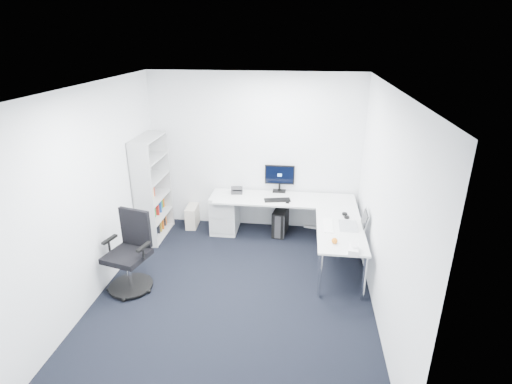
# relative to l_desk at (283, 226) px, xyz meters

# --- Properties ---
(ground) EXTENTS (4.20, 4.20, 0.00)m
(ground) POSITION_rel_l_desk_xyz_m (-0.55, -1.40, -0.34)
(ground) COLOR black
(ceiling) EXTENTS (4.20, 4.20, 0.00)m
(ceiling) POSITION_rel_l_desk_xyz_m (-0.55, -1.40, 2.36)
(ceiling) COLOR white
(wall_back) EXTENTS (3.60, 0.02, 2.70)m
(wall_back) POSITION_rel_l_desk_xyz_m (-0.55, 0.70, 1.01)
(wall_back) COLOR white
(wall_back) RESTS_ON ground
(wall_front) EXTENTS (3.60, 0.02, 2.70)m
(wall_front) POSITION_rel_l_desk_xyz_m (-0.55, -3.50, 1.01)
(wall_front) COLOR white
(wall_front) RESTS_ON ground
(wall_left) EXTENTS (0.02, 4.20, 2.70)m
(wall_left) POSITION_rel_l_desk_xyz_m (-2.35, -1.40, 1.01)
(wall_left) COLOR white
(wall_left) RESTS_ON ground
(wall_right) EXTENTS (0.02, 4.20, 2.70)m
(wall_right) POSITION_rel_l_desk_xyz_m (1.25, -1.40, 1.01)
(wall_right) COLOR white
(wall_right) RESTS_ON ground
(l_desk) EXTENTS (2.34, 1.31, 0.68)m
(l_desk) POSITION_rel_l_desk_xyz_m (0.00, 0.00, 0.00)
(l_desk) COLOR silver
(l_desk) RESTS_ON ground
(drawer_pedestal) EXTENTS (0.44, 0.55, 0.68)m
(drawer_pedestal) POSITION_rel_l_desk_xyz_m (-1.04, 0.38, -0.00)
(drawer_pedestal) COLOR silver
(drawer_pedestal) RESTS_ON ground
(bookshelf) EXTENTS (0.34, 0.87, 1.74)m
(bookshelf) POSITION_rel_l_desk_xyz_m (-2.17, 0.05, 0.53)
(bookshelf) COLOR #B0B2B2
(bookshelf) RESTS_ON ground
(task_chair) EXTENTS (0.74, 0.74, 1.09)m
(task_chair) POSITION_rel_l_desk_xyz_m (-1.98, -1.49, 0.20)
(task_chair) COLOR black
(task_chair) RESTS_ON ground
(black_pc_tower) EXTENTS (0.28, 0.49, 0.45)m
(black_pc_tower) POSITION_rel_l_desk_xyz_m (-0.06, 0.38, -0.12)
(black_pc_tower) COLOR black
(black_pc_tower) RESTS_ON ground
(beige_pc_tower) EXTENTS (0.20, 0.41, 0.38)m
(beige_pc_tower) POSITION_rel_l_desk_xyz_m (-1.66, 0.47, -0.15)
(beige_pc_tower) COLOR beige
(beige_pc_tower) RESTS_ON ground
(power_strip) EXTENTS (0.33, 0.12, 0.04)m
(power_strip) POSITION_rel_l_desk_xyz_m (0.51, 0.64, -0.32)
(power_strip) COLOR white
(power_strip) RESTS_ON ground
(monitor) EXTENTS (0.51, 0.16, 0.49)m
(monitor) POSITION_rel_l_desk_xyz_m (-0.11, 0.63, 0.59)
(monitor) COLOR black
(monitor) RESTS_ON l_desk
(black_keyboard) EXTENTS (0.45, 0.24, 0.02)m
(black_keyboard) POSITION_rel_l_desk_xyz_m (-0.12, 0.22, 0.35)
(black_keyboard) COLOR black
(black_keyboard) RESTS_ON l_desk
(mouse) EXTENTS (0.07, 0.10, 0.03)m
(mouse) POSITION_rel_l_desk_xyz_m (0.06, 0.16, 0.36)
(mouse) COLOR black
(mouse) RESTS_ON l_desk
(desk_phone) EXTENTS (0.21, 0.21, 0.13)m
(desk_phone) POSITION_rel_l_desk_xyz_m (-0.84, 0.49, 0.41)
(desk_phone) COLOR #2C2C2E
(desk_phone) RESTS_ON l_desk
(laptop) EXTENTS (0.38, 0.37, 0.26)m
(laptop) POSITION_rel_l_desk_xyz_m (0.96, -0.60, 0.47)
(laptop) COLOR silver
(laptop) RESTS_ON l_desk
(white_keyboard) EXTENTS (0.13, 0.45, 0.02)m
(white_keyboard) POSITION_rel_l_desk_xyz_m (0.68, -0.62, 0.35)
(white_keyboard) COLOR white
(white_keyboard) RESTS_ON l_desk
(headphones) EXTENTS (0.15, 0.20, 0.05)m
(headphones) POSITION_rel_l_desk_xyz_m (0.95, -0.26, 0.37)
(headphones) COLOR black
(headphones) RESTS_ON l_desk
(orange_fruit) EXTENTS (0.08, 0.08, 0.08)m
(orange_fruit) POSITION_rel_l_desk_xyz_m (0.74, -1.12, 0.38)
(orange_fruit) COLOR orange
(orange_fruit) RESTS_ON l_desk
(tissue_box) EXTENTS (0.16, 0.25, 0.08)m
(tissue_box) POSITION_rel_l_desk_xyz_m (0.96, -1.33, 0.38)
(tissue_box) COLOR white
(tissue_box) RESTS_ON l_desk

